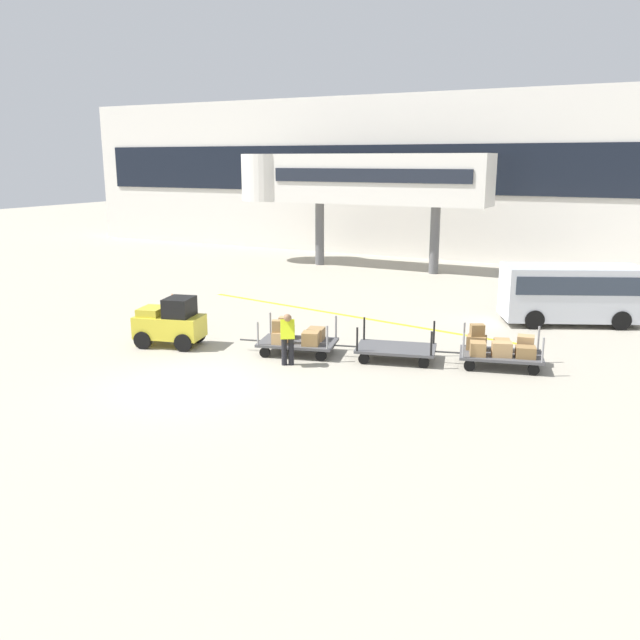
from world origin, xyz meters
name	(u,v)px	position (x,y,z in m)	size (l,w,h in m)	color
ground_plane	(187,385)	(0.00, 0.00, 0.00)	(120.00, 120.00, 0.00)	#A8A08E
apron_lead_line	(350,316)	(0.56, 9.16, 0.00)	(14.04, 0.20, 0.01)	yellow
terminal_building	(461,177)	(0.00, 25.98, 4.78)	(53.78, 2.51, 9.54)	silver
jet_bridge	(348,180)	(-4.58, 19.99, 4.73)	(14.21, 3.00, 6.09)	silver
baggage_tug	(170,323)	(-2.82, 2.81, 0.75)	(2.31, 1.66, 1.58)	gold
baggage_cart_lead	(297,337)	(1.19, 3.83, 0.52)	(3.09, 1.92, 1.11)	#4C4C4F
baggage_cart_middle	(396,349)	(4.12, 4.58, 0.35)	(3.09, 1.92, 1.10)	#4C4C4F
baggage_cart_tail	(500,349)	(6.99, 5.33, 0.52)	(3.09, 1.92, 1.15)	#4C4C4F
baggage_handler	(288,337)	(1.54, 2.67, 0.87)	(0.56, 0.57, 1.56)	black
shuttle_van	(572,290)	(8.11, 11.71, 1.23)	(5.16, 3.71, 2.10)	silver
safety_cone_near	(172,300)	(-6.55, 7.43, 0.28)	(0.36, 0.36, 0.55)	#EA590F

